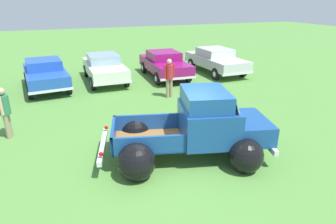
% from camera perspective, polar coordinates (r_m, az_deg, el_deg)
% --- Properties ---
extents(ground_plane, '(80.00, 80.00, 0.00)m').
position_cam_1_polar(ground_plane, '(8.44, 3.12, -8.51)').
color(ground_plane, '#548C3D').
extents(vintage_pickup_truck, '(4.95, 3.63, 1.96)m').
position_cam_1_polar(vintage_pickup_truck, '(8.16, 5.91, -3.70)').
color(vintage_pickup_truck, black).
rests_on(vintage_pickup_truck, ground).
extents(show_car_0, '(2.24, 4.30, 1.43)m').
position_cam_1_polar(show_car_0, '(15.58, -22.84, 6.99)').
color(show_car_0, black).
rests_on(show_car_0, ground).
extents(show_car_1, '(1.87, 4.42, 1.43)m').
position_cam_1_polar(show_car_1, '(16.12, -12.34, 8.60)').
color(show_car_1, black).
rests_on(show_car_1, ground).
extents(show_car_2, '(2.06, 4.43, 1.43)m').
position_cam_1_polar(show_car_2, '(16.64, -0.70, 9.48)').
color(show_car_2, black).
rests_on(show_car_2, ground).
extents(show_car_3, '(2.01, 4.63, 1.43)m').
position_cam_1_polar(show_car_3, '(17.92, 9.30, 10.07)').
color(show_car_3, black).
rests_on(show_car_3, ground).
extents(spectator_0, '(0.40, 0.54, 1.66)m').
position_cam_1_polar(spectator_0, '(10.44, -29.24, 0.37)').
color(spectator_0, gray).
rests_on(spectator_0, ground).
extents(spectator_1, '(0.54, 0.37, 1.74)m').
position_cam_1_polar(spectator_1, '(13.02, 0.25, 7.11)').
color(spectator_1, gray).
rests_on(spectator_1, ground).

